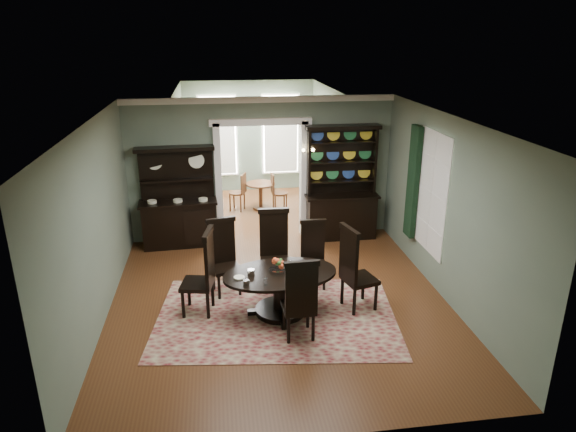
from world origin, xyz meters
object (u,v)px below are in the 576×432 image
Objects in this scene: dining_table at (280,285)px; welsh_dresser at (341,198)px; parlor_table at (261,192)px; sideboard at (179,212)px.

welsh_dresser is at bearing 54.04° from dining_table.
dining_table is 2.64× the size of parlor_table.
welsh_dresser reaches higher than dining_table.
sideboard is (-1.71, 3.06, 0.23)m from dining_table.
parlor_table is (-1.54, 2.06, -0.44)m from welsh_dresser.
dining_table is 5.09m from parlor_table.
dining_table reaches higher than parlor_table.
welsh_dresser is at bearing -53.18° from parlor_table.
dining_table is 0.92× the size of sideboard.
dining_table is 3.51m from sideboard.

